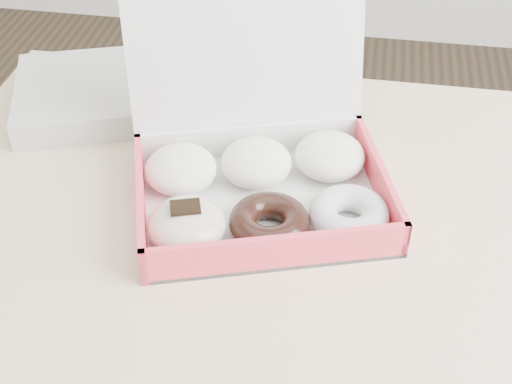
# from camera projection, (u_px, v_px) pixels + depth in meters

# --- Properties ---
(table) EXTENTS (1.20, 0.80, 0.75)m
(table) POSITION_uv_depth(u_px,v_px,m) (373.00, 303.00, 0.88)
(table) COLOR tan
(table) RESTS_ON ground
(donut_box) EXTENTS (0.37, 0.35, 0.22)m
(donut_box) POSITION_uv_depth(u_px,v_px,m) (258.00, 177.00, 0.88)
(donut_box) COLOR silver
(donut_box) RESTS_ON table
(newspapers) EXTENTS (0.31, 0.28, 0.04)m
(newspapers) POSITION_uv_depth(u_px,v_px,m) (105.00, 93.00, 1.06)
(newspapers) COLOR silver
(newspapers) RESTS_ON table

